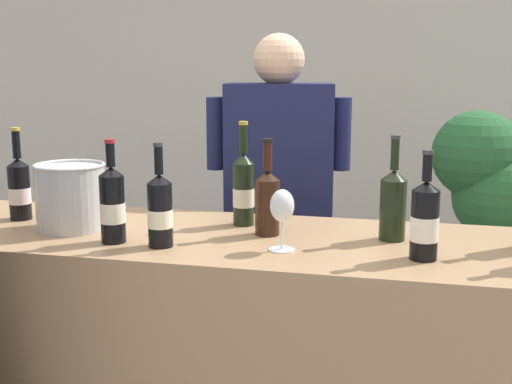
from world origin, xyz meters
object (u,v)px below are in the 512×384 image
(wine_bottle_6, at_px, (112,205))
(wine_bottle_8, at_px, (160,210))
(wine_bottle_5, at_px, (244,188))
(ice_bucket, at_px, (71,196))
(wine_bottle_4, at_px, (267,200))
(wine_bottle_1, at_px, (425,221))
(wine_bottle_3, at_px, (19,188))
(potted_shrub, at_px, (494,218))
(wine_glass, at_px, (282,208))
(wine_bottle_7, at_px, (393,203))
(person_server, at_px, (278,233))

(wine_bottle_6, bearing_deg, wine_bottle_8, -4.32)
(wine_bottle_5, height_order, ice_bucket, wine_bottle_5)
(wine_bottle_4, bearing_deg, wine_bottle_1, -18.91)
(wine_bottle_5, bearing_deg, wine_bottle_3, -172.57)
(wine_bottle_5, bearing_deg, potted_shrub, 47.72)
(wine_bottle_8, height_order, wine_glass, wine_bottle_8)
(wine_glass, distance_m, ice_bucket, 0.75)
(wine_bottle_1, height_order, wine_bottle_7, wine_bottle_7)
(wine_bottle_4, height_order, wine_glass, wine_bottle_4)
(wine_bottle_8, relative_size, potted_shrub, 0.25)
(person_server, distance_m, potted_shrub, 1.08)
(wine_glass, height_order, person_server, person_server)
(wine_bottle_5, xyz_separation_m, wine_bottle_7, (0.51, -0.09, -0.01))
(wine_bottle_1, distance_m, potted_shrub, 1.42)
(wine_bottle_6, height_order, wine_glass, wine_bottle_6)
(wine_bottle_1, distance_m, wine_bottle_5, 0.67)
(wine_bottle_6, distance_m, wine_glass, 0.54)
(wine_bottle_3, bearing_deg, wine_bottle_5, 7.43)
(wine_glass, xyz_separation_m, potted_shrub, (0.77, 1.35, -0.30))
(wine_bottle_1, height_order, person_server, person_server)
(wine_bottle_1, relative_size, wine_bottle_3, 0.95)
(wine_bottle_4, relative_size, wine_bottle_6, 0.97)
(ice_bucket, height_order, person_server, person_server)
(wine_bottle_4, relative_size, wine_bottle_8, 0.99)
(potted_shrub, bearing_deg, wine_bottle_3, -146.70)
(wine_bottle_7, relative_size, wine_bottle_8, 1.04)
(wine_bottle_4, relative_size, person_server, 0.19)
(wine_bottle_1, distance_m, wine_glass, 0.41)
(wine_bottle_7, xyz_separation_m, ice_bucket, (-1.07, -0.11, -0.01))
(wine_bottle_6, distance_m, person_server, 0.97)
(wine_glass, xyz_separation_m, ice_bucket, (-0.75, 0.09, -0.02))
(wine_bottle_7, relative_size, wine_glass, 1.79)
(wine_bottle_1, xyz_separation_m, wine_bottle_7, (-0.09, 0.20, 0.01))
(wine_bottle_8, relative_size, person_server, 0.20)
(wine_bottle_7, height_order, wine_bottle_8, wine_bottle_7)
(wine_bottle_7, relative_size, ice_bucket, 1.41)
(wine_bottle_1, relative_size, wine_bottle_5, 0.88)
(wine_bottle_5, distance_m, wine_glass, 0.35)
(wine_bottle_5, height_order, wine_glass, wine_bottle_5)
(wine_bottle_3, height_order, wine_bottle_8, wine_bottle_3)
(wine_bottle_8, bearing_deg, person_server, 77.33)
(ice_bucket, relative_size, person_server, 0.14)
(wine_bottle_3, relative_size, wine_bottle_5, 0.92)
(wine_bottle_5, relative_size, wine_bottle_7, 1.08)
(ice_bucket, xyz_separation_m, potted_shrub, (1.52, 1.25, -0.28))
(wine_bottle_7, height_order, potted_shrub, potted_shrub)
(wine_glass, bearing_deg, wine_bottle_4, 115.55)
(wine_bottle_1, bearing_deg, person_server, 125.82)
(wine_glass, bearing_deg, wine_bottle_5, 123.79)
(wine_bottle_3, bearing_deg, wine_bottle_7, 0.84)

